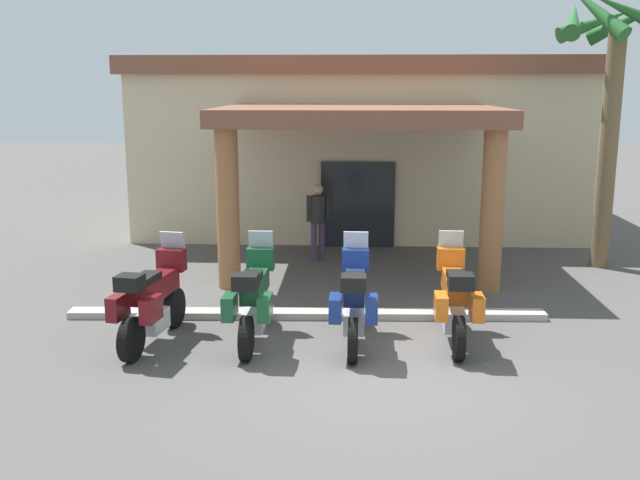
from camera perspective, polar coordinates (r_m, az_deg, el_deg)
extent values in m
plane|color=#514F4C|center=(10.30, 4.66, -10.29)|extent=(80.00, 80.00, 0.00)
cube|color=beige|center=(20.83, 2.98, 7.11)|extent=(11.64, 6.86, 4.17)
cube|color=#1E2328|center=(17.68, 2.99, 2.81)|extent=(1.80, 0.16, 2.10)
cube|color=brown|center=(15.39, 3.13, 9.83)|extent=(6.01, 4.45, 0.35)
cylinder|color=#9E663D|center=(14.06, -7.30, 2.40)|extent=(0.44, 0.44, 3.12)
cylinder|color=#9E663D|center=(14.11, 13.46, 2.19)|extent=(0.44, 0.44, 3.12)
cube|color=brown|center=(20.75, 3.05, 13.46)|extent=(12.06, 7.27, 0.44)
cylinder|color=black|center=(12.17, -11.47, -5.27)|extent=(0.26, 0.67, 0.66)
cylinder|color=black|center=(10.84, -14.70, -7.63)|extent=(0.26, 0.67, 0.66)
cube|color=silver|center=(11.46, -13.05, -6.23)|extent=(0.42, 0.61, 0.32)
cube|color=maroon|center=(11.44, -12.86, -3.58)|extent=(0.52, 1.19, 0.34)
cube|color=black|center=(11.08, -13.66, -2.96)|extent=(0.39, 0.64, 0.10)
cube|color=maroon|center=(11.93, -11.67, -1.54)|extent=(0.48, 0.32, 0.36)
cube|color=#B2BCC6|center=(11.94, -11.58, -0.15)|extent=(0.42, 0.19, 0.36)
cube|color=maroon|center=(10.95, -15.70, -5.12)|extent=(0.26, 0.47, 0.36)
cube|color=maroon|center=(10.72, -13.22, -5.35)|extent=(0.26, 0.47, 0.36)
cube|color=black|center=(10.63, -14.83, -3.28)|extent=(0.41, 0.38, 0.22)
cylinder|color=black|center=(12.04, -4.65, -5.25)|extent=(0.17, 0.67, 0.66)
cylinder|color=black|center=(10.59, -5.86, -7.76)|extent=(0.17, 0.67, 0.66)
cube|color=silver|center=(11.27, -5.24, -6.27)|extent=(0.35, 0.58, 0.32)
cube|color=#19512D|center=(11.27, -5.17, -3.57)|extent=(0.36, 1.16, 0.34)
cube|color=black|center=(10.87, -5.47, -2.95)|extent=(0.31, 0.61, 0.10)
cube|color=#19512D|center=(11.80, -4.73, -1.48)|extent=(0.45, 0.26, 0.36)
cube|color=#B2BCC6|center=(11.81, -4.69, -0.07)|extent=(0.41, 0.14, 0.36)
cube|color=#19512D|center=(10.64, -7.16, -5.25)|extent=(0.20, 0.45, 0.36)
cube|color=#19512D|center=(10.55, -4.38, -5.33)|extent=(0.20, 0.45, 0.36)
cube|color=black|center=(10.38, -5.92, -3.30)|extent=(0.38, 0.34, 0.22)
cylinder|color=black|center=(11.95, 2.79, -5.36)|extent=(0.18, 0.67, 0.66)
cylinder|color=black|center=(10.48, 2.62, -7.92)|extent=(0.18, 0.67, 0.66)
cube|color=silver|center=(11.18, 2.71, -6.40)|extent=(0.35, 0.58, 0.32)
cube|color=navy|center=(11.17, 2.76, -3.67)|extent=(0.36, 1.16, 0.34)
cube|color=black|center=(10.77, 2.73, -3.06)|extent=(0.31, 0.61, 0.10)
cube|color=navy|center=(11.71, 2.83, -1.56)|extent=(0.45, 0.26, 0.36)
cube|color=#B2BCC6|center=(11.72, 2.86, -0.14)|extent=(0.41, 0.14, 0.36)
cube|color=navy|center=(10.49, 1.24, -5.40)|extent=(0.20, 0.45, 0.36)
cube|color=navy|center=(10.48, 4.09, -5.45)|extent=(0.20, 0.45, 0.36)
cube|color=black|center=(10.27, 2.67, -3.42)|extent=(0.38, 0.34, 0.22)
cylinder|color=black|center=(12.20, 10.14, -5.17)|extent=(0.18, 0.67, 0.66)
cylinder|color=black|center=(10.74, 10.93, -7.63)|extent=(0.18, 0.67, 0.66)
cube|color=silver|center=(11.43, 10.53, -6.17)|extent=(0.36, 0.58, 0.32)
cube|color=orange|center=(11.42, 10.55, -3.51)|extent=(0.38, 1.17, 0.34)
cube|color=black|center=(11.03, 10.78, -2.90)|extent=(0.32, 0.62, 0.10)
cube|color=orange|center=(11.96, 10.30, -1.45)|extent=(0.45, 0.27, 0.36)
cube|color=#B2BCC6|center=(11.98, 10.31, -0.05)|extent=(0.41, 0.14, 0.36)
cube|color=orange|center=(10.72, 9.54, -5.19)|extent=(0.21, 0.45, 0.36)
cube|color=orange|center=(10.78, 12.31, -5.21)|extent=(0.21, 0.45, 0.36)
cube|color=black|center=(10.53, 11.08, -3.24)|extent=(0.38, 0.34, 0.22)
cylinder|color=#3F334C|center=(16.37, 0.12, -0.12)|extent=(0.14, 0.14, 0.87)
cylinder|color=#3F334C|center=(16.31, -0.48, -0.16)|extent=(0.14, 0.14, 0.87)
cylinder|color=#262626|center=(16.20, -0.18, 2.44)|extent=(0.32, 0.32, 0.62)
cylinder|color=#262626|center=(16.26, 0.56, 2.59)|extent=(0.09, 0.09, 0.59)
cylinder|color=#262626|center=(16.13, -0.93, 2.51)|extent=(0.09, 0.09, 0.59)
sphere|color=tan|center=(16.13, -0.18, 4.04)|extent=(0.24, 0.24, 0.24)
cylinder|color=brown|center=(16.70, 21.83, 6.56)|extent=(0.38, 0.38, 5.08)
cone|color=#236028|center=(17.56, 23.25, 15.72)|extent=(1.68, 1.29, 1.06)
cone|color=#236028|center=(17.47, 21.05, 15.75)|extent=(1.84, 0.65, 0.90)
cone|color=#236028|center=(16.69, 19.43, 16.21)|extent=(0.93, 1.80, 1.03)
cone|color=#236028|center=(15.96, 20.87, 16.75)|extent=(1.26, 1.52, 1.38)
cone|color=#236028|center=(15.83, 23.32, 16.22)|extent=(1.81, 0.64, 1.07)
cube|color=#ADA89E|center=(12.48, -1.07, -5.87)|extent=(8.20, 0.36, 0.12)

